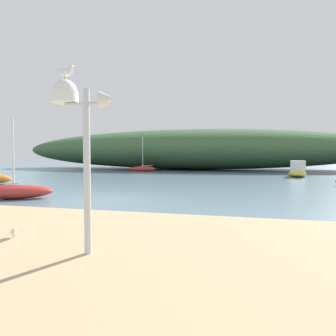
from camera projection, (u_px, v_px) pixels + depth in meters
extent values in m
plane|color=slate|center=(113.00, 198.00, 12.38)|extent=(120.00, 120.00, 0.00)
ellipsoid|color=#3D6038|center=(191.00, 149.00, 39.44)|extent=(50.94, 13.87, 5.57)
cylinder|color=silver|center=(87.00, 172.00, 4.79)|extent=(0.12, 0.12, 2.82)
cylinder|color=silver|center=(86.00, 104.00, 4.73)|extent=(0.80, 0.07, 0.07)
cylinder|color=white|center=(65.00, 97.00, 4.82)|extent=(0.44, 0.44, 0.20)
sphere|color=white|center=(65.00, 91.00, 4.82)|extent=(0.41, 0.41, 0.41)
cone|color=silver|center=(108.00, 99.00, 4.64)|extent=(0.27, 0.27, 0.27)
cylinder|color=orange|center=(65.00, 78.00, 4.83)|extent=(0.01, 0.01, 0.05)
cylinder|color=orange|center=(64.00, 78.00, 4.79)|extent=(0.01, 0.01, 0.05)
ellipsoid|color=white|center=(65.00, 72.00, 4.80)|extent=(0.29, 0.17, 0.15)
ellipsoid|color=#9EA0A8|center=(65.00, 71.00, 4.80)|extent=(0.27, 0.14, 0.05)
sphere|color=white|center=(71.00, 68.00, 4.79)|extent=(0.10, 0.10, 0.10)
cone|color=gold|center=(75.00, 68.00, 4.79)|extent=(0.07, 0.04, 0.03)
ellipsoid|color=#B72D28|center=(14.00, 192.00, 12.30)|extent=(3.42, 2.28, 0.60)
cylinder|color=silver|center=(13.00, 153.00, 12.22)|extent=(0.08, 0.08, 3.14)
cylinder|color=silver|center=(2.00, 184.00, 12.20)|extent=(1.37, 0.63, 0.06)
ellipsoid|color=gold|center=(297.00, 173.00, 25.49)|extent=(2.01, 4.14, 0.57)
cube|color=silver|center=(298.00, 167.00, 25.10)|extent=(1.36, 1.54, 1.08)
ellipsoid|color=#B72D28|center=(143.00, 169.00, 33.71)|extent=(3.32, 1.62, 0.62)
cylinder|color=silver|center=(143.00, 152.00, 33.63)|extent=(0.08, 0.08, 3.72)
cylinder|color=silver|center=(147.00, 166.00, 33.68)|extent=(1.42, 0.33, 0.06)
cylinder|color=orange|center=(15.00, 236.00, 5.78)|extent=(0.01, 0.01, 0.05)
cylinder|color=orange|center=(12.00, 237.00, 5.76)|extent=(0.01, 0.01, 0.05)
ellipsoid|color=white|center=(13.00, 232.00, 5.77)|extent=(0.24, 0.22, 0.13)
ellipsoid|color=#9EA0A8|center=(13.00, 231.00, 5.77)|extent=(0.22, 0.20, 0.04)
sphere|color=white|center=(14.00, 230.00, 5.69)|extent=(0.09, 0.09, 0.09)
cone|color=gold|center=(15.00, 231.00, 5.64)|extent=(0.06, 0.05, 0.02)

